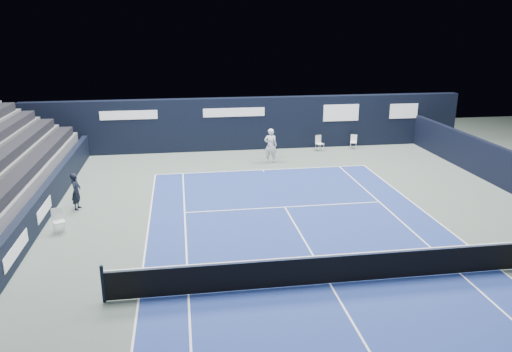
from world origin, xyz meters
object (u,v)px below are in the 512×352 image
(line_judge_chair, at_px, (58,219))
(folding_chair_back_a, at_px, (319,142))
(folding_chair_back_b, at_px, (354,141))
(tennis_player, at_px, (271,146))
(tennis_net, at_px, (330,268))

(line_judge_chair, bearing_deg, folding_chair_back_a, 14.04)
(folding_chair_back_a, relative_size, folding_chair_back_b, 1.08)
(folding_chair_back_b, relative_size, line_judge_chair, 0.94)
(folding_chair_back_a, height_order, line_judge_chair, folding_chair_back_a)
(line_judge_chair, height_order, tennis_player, tennis_player)
(line_judge_chair, relative_size, tennis_net, 0.07)
(folding_chair_back_a, relative_size, tennis_net, 0.07)
(folding_chair_back_a, distance_m, line_judge_chair, 16.29)
(folding_chair_back_a, bearing_deg, folding_chair_back_b, -14.38)
(line_judge_chair, bearing_deg, folding_chair_back_b, 10.08)
(folding_chair_back_b, bearing_deg, tennis_player, -134.44)
(tennis_net, bearing_deg, tennis_player, 87.19)
(folding_chair_back_a, xyz_separation_m, line_judge_chair, (-12.66, -10.24, -0.01))
(line_judge_chair, bearing_deg, tennis_net, -55.83)
(folding_chair_back_b, xyz_separation_m, tennis_player, (-5.53, -2.31, 0.46))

